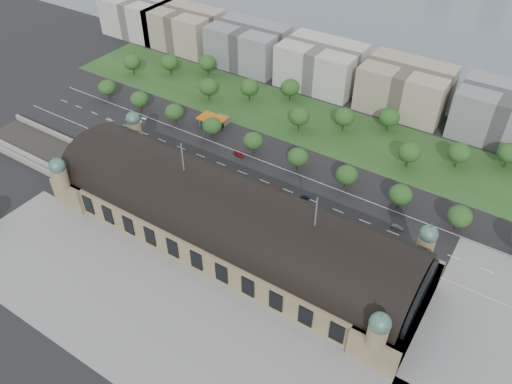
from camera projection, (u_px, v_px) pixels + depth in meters
The scene contains 52 objects.
ground at pixel (230, 239), 194.01m from camera, with size 900.00×900.00×0.00m, color black.
station at pixel (229, 220), 187.44m from camera, with size 150.00×48.40×44.30m.
track_cutting at pixel (40, 152), 238.21m from camera, with size 70.00×24.00×3.10m.
plaza_south at pixel (177, 332), 161.44m from camera, with size 190.00×48.00×0.12m, color gray.
plaza_east at pixel (508, 371), 150.86m from camera, with size 56.00×100.00×0.12m, color gray.
road_slab at pixel (242, 173), 226.89m from camera, with size 260.00×26.00×0.10m, color black.
grass_belt at pixel (309, 122), 260.27m from camera, with size 300.00×45.00×0.10m, color #23481C.
petrol_station at pixel (218, 119), 256.81m from camera, with size 14.00×13.00×5.05m.
lake at pixel (452, 10), 386.20m from camera, with size 700.00×320.00×0.08m, color slate.
office_0 at pixel (140, 16), 343.33m from camera, with size 45.00×32.00×24.00m, color #B9B6AF.
office_1 at pixel (185, 28), 326.57m from camera, with size 45.00×32.00×24.00m, color tan.
office_2 at pixel (248, 46), 305.63m from camera, with size 45.00×32.00×24.00m, color gray.
office_3 at pixel (321, 65), 284.68m from camera, with size 45.00×32.00×24.00m, color #B9B6AF.
office_4 at pixel (405, 88), 263.74m from camera, with size 45.00×32.00×24.00m, color tan.
office_5 at pixel (504, 115), 242.79m from camera, with size 45.00×32.00×24.00m, color gray.
tree_row_0 at pixel (107, 88), 273.71m from camera, with size 9.60×9.60×11.52m.
tree_row_1 at pixel (139, 99), 263.66m from camera, with size 9.60×9.60×11.52m.
tree_row_2 at pixel (174, 112), 253.60m from camera, with size 9.60×9.60×11.52m.
tree_row_3 at pixel (212, 126), 243.55m from camera, with size 9.60×9.60×11.52m.
tree_row_4 at pixel (253, 141), 233.50m from camera, with size 9.60×9.60×11.52m.
tree_row_5 at pixel (298, 157), 223.44m from camera, with size 9.60×9.60×11.52m.
tree_row_6 at pixel (347, 175), 213.39m from camera, with size 9.60×9.60×11.52m.
tree_row_7 at pixel (400, 195), 203.34m from camera, with size 9.60×9.60×11.52m.
tree_row_8 at pixel (460, 216), 193.28m from camera, with size 9.60×9.60×11.52m.
tree_belt_0 at pixel (132, 62), 296.85m from camera, with size 10.40×10.40×12.48m.
tree_belt_1 at pixel (170, 62), 296.63m from camera, with size 10.40×10.40×12.48m.
tree_belt_2 at pixel (207, 63), 296.41m from camera, with size 10.40×10.40×12.48m.
tree_belt_3 at pixel (208, 87), 272.97m from camera, with size 10.40×10.40×12.48m.
tree_belt_4 at pixel (249, 87), 272.75m from camera, with size 10.40×10.40×12.48m.
tree_belt_5 at pixel (290, 87), 272.53m from camera, with size 10.40×10.40×12.48m.
tree_belt_6 at pixel (299, 117), 249.10m from camera, with size 10.40×10.40×12.48m.
tree_belt_7 at pixel (344, 117), 248.88m from camera, with size 10.40×10.40×12.48m.
tree_belt_8 at pixel (389, 117), 248.66m from camera, with size 10.40×10.40×12.48m.
tree_belt_9 at pixel (409, 152), 225.22m from camera, with size 10.40×10.40×12.48m.
tree_belt_10 at pixel (459, 153), 225.00m from camera, with size 10.40×10.40×12.48m.
tree_belt_11 at pixel (509, 153), 224.78m from camera, with size 10.40×10.40×12.48m.
traffic_car_0 at pixel (109, 119), 260.92m from camera, with size 1.58×3.93×1.34m, color white.
traffic_car_1 at pixel (133, 127), 255.17m from camera, with size 1.52×4.35×1.43m, color #989AA0.
traffic_car_2 at pixel (163, 154), 236.85m from camera, with size 2.55×5.54×1.54m, color black.
traffic_car_3 at pixel (239, 155), 236.31m from camera, with size 2.28×5.61×1.63m, color maroon.
traffic_car_4 at pixel (305, 197), 212.65m from camera, with size 1.60×3.97×1.35m, color #1A2848.
traffic_car_5 at pixel (397, 227), 198.08m from camera, with size 1.66×4.77×1.57m, color #515458.
parked_car_0 at pixel (145, 153), 237.16m from camera, with size 1.66×4.75×1.56m, color black.
parked_car_1 at pixel (170, 170), 227.29m from camera, with size 2.11×4.58×1.27m, color maroon.
parked_car_2 at pixel (156, 164), 230.99m from camera, with size 1.85×4.56×1.32m, color #1C1946.
parked_car_3 at pixel (153, 156), 235.72m from camera, with size 1.90×4.71×1.61m, color #4F5256.
parked_car_4 at pixel (187, 173), 225.72m from camera, with size 1.54×4.43×1.46m, color white.
parked_car_5 at pixel (208, 183), 219.99m from camera, with size 2.32×5.03×1.40m, color #92939A.
parked_car_6 at pixel (209, 179), 221.96m from camera, with size 1.91×4.70×1.36m, color black.
bus_west at pixel (271, 191), 214.06m from camera, with size 2.81×12.03×3.35m, color red.
bus_mid at pixel (262, 193), 213.44m from camera, with size 2.50×10.70×2.98m, color beige.
bus_east at pixel (292, 209), 205.12m from camera, with size 2.90×12.38×3.45m, color silver.
Camera 1 is at (83.35, -109.69, 138.22)m, focal length 35.00 mm.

